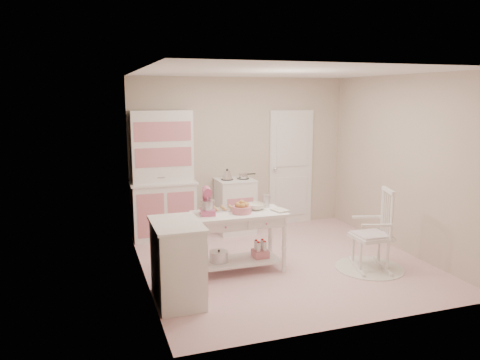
% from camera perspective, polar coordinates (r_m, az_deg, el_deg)
% --- Properties ---
extents(room_shell, '(3.84, 3.84, 2.62)m').
position_cam_1_polar(room_shell, '(6.28, 5.55, 4.26)').
color(room_shell, pink).
rests_on(room_shell, ground).
extents(door, '(0.82, 0.05, 2.04)m').
position_cam_1_polar(door, '(8.44, 6.22, 1.53)').
color(door, white).
rests_on(door, ground).
extents(hutch, '(1.06, 0.50, 2.08)m').
position_cam_1_polar(hutch, '(7.57, -9.39, 0.56)').
color(hutch, white).
rests_on(hutch, ground).
extents(stove, '(0.62, 0.57, 0.92)m').
position_cam_1_polar(stove, '(7.91, -0.59, -3.16)').
color(stove, white).
rests_on(stove, ground).
extents(base_cabinet, '(0.54, 0.84, 0.92)m').
position_cam_1_polar(base_cabinet, '(5.38, -7.64, -9.88)').
color(base_cabinet, white).
rests_on(base_cabinet, ground).
extents(lace_rug, '(0.92, 0.92, 0.01)m').
position_cam_1_polar(lace_rug, '(6.66, 15.48, -10.27)').
color(lace_rug, white).
rests_on(lace_rug, ground).
extents(rocking_chair, '(0.66, 0.82, 1.10)m').
position_cam_1_polar(rocking_chair, '(6.50, 15.71, -5.77)').
color(rocking_chair, white).
rests_on(rocking_chair, ground).
extents(work_table, '(1.20, 0.60, 0.80)m').
position_cam_1_polar(work_table, '(6.22, -0.10, -7.54)').
color(work_table, white).
rests_on(work_table, ground).
extents(stand_mixer, '(0.24, 0.31, 0.34)m').
position_cam_1_polar(stand_mixer, '(5.97, -3.99, -2.65)').
color(stand_mixer, '#CA5582').
rests_on(stand_mixer, work_table).
extents(cookie_tray, '(0.34, 0.24, 0.02)m').
position_cam_1_polar(cookie_tray, '(6.23, -1.93, -3.61)').
color(cookie_tray, silver).
rests_on(cookie_tray, work_table).
extents(bread_basket, '(0.25, 0.25, 0.09)m').
position_cam_1_polar(bread_basket, '(6.06, 0.23, -3.65)').
color(bread_basket, '#D07884').
rests_on(bread_basket, work_table).
extents(mixing_bowl, '(0.25, 0.25, 0.08)m').
position_cam_1_polar(mixing_bowl, '(6.26, 1.93, -3.25)').
color(mixing_bowl, silver).
rests_on(mixing_bowl, work_table).
extents(metal_pitcher, '(0.10, 0.10, 0.17)m').
position_cam_1_polar(metal_pitcher, '(6.38, 3.20, -2.57)').
color(metal_pitcher, silver).
rests_on(metal_pitcher, work_table).
extents(recipe_book, '(0.21, 0.26, 0.02)m').
position_cam_1_polar(recipe_book, '(6.15, 4.25, -3.79)').
color(recipe_book, silver).
rests_on(recipe_book, work_table).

